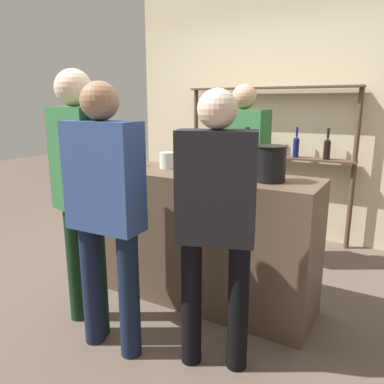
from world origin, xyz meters
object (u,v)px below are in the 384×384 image
(counter_bottle_0, at_px, (96,150))
(customer_center, at_px, (105,202))
(counter_bottle_4, at_px, (230,158))
(customer_left, at_px, (80,183))
(server_behind_counter, at_px, (242,162))
(counter_bottle_1, at_px, (246,160))
(customer_right, at_px, (216,213))
(counter_bottle_2, at_px, (114,151))
(counter_bottle_3, at_px, (244,158))
(ice_bucket, at_px, (271,164))
(wine_glass, at_px, (136,152))
(cork_jar, at_px, (167,160))

(counter_bottle_0, distance_m, customer_center, 0.98)
(counter_bottle_4, height_order, customer_left, customer_left)
(server_behind_counter, bearing_deg, counter_bottle_0, -32.24)
(counter_bottle_1, distance_m, customer_right, 0.58)
(customer_center, bearing_deg, counter_bottle_2, 35.50)
(counter_bottle_2, height_order, counter_bottle_3, counter_bottle_2)
(customer_right, bearing_deg, customer_center, 86.96)
(customer_left, bearing_deg, counter_bottle_0, 49.85)
(counter_bottle_1, height_order, counter_bottle_2, counter_bottle_1)
(counter_bottle_4, height_order, server_behind_counter, server_behind_counter)
(ice_bucket, bearing_deg, counter_bottle_2, -178.01)
(counter_bottle_2, relative_size, wine_glass, 2.07)
(ice_bucket, xyz_separation_m, customer_center, (-0.71, -0.78, -0.17))
(counter_bottle_1, distance_m, customer_left, 1.07)
(counter_bottle_0, xyz_separation_m, customer_center, (0.70, -0.66, -0.19))
(server_behind_counter, height_order, customer_left, customer_left)
(counter_bottle_1, relative_size, cork_jar, 2.81)
(cork_jar, height_order, customer_center, customer_center)
(cork_jar, relative_size, customer_left, 0.07)
(counter_bottle_0, height_order, counter_bottle_4, counter_bottle_0)
(counter_bottle_3, height_order, cork_jar, counter_bottle_3)
(customer_left, bearing_deg, customer_center, -94.29)
(counter_bottle_4, distance_m, ice_bucket, 0.33)
(counter_bottle_2, distance_m, counter_bottle_4, 0.98)
(wine_glass, relative_size, server_behind_counter, 0.09)
(counter_bottle_3, distance_m, customer_right, 0.77)
(customer_left, bearing_deg, counter_bottle_1, -40.71)
(wine_glass, height_order, customer_right, customer_right)
(cork_jar, distance_m, customer_left, 0.79)
(customer_right, bearing_deg, wine_glass, 38.97)
(counter_bottle_1, distance_m, counter_bottle_3, 0.22)
(counter_bottle_2, xyz_separation_m, customer_right, (1.20, -0.56, -0.20))
(counter_bottle_3, xyz_separation_m, counter_bottle_4, (-0.08, -0.06, -0.00))
(counter_bottle_0, bearing_deg, customer_center, -43.35)
(counter_bottle_1, distance_m, customer_center, 0.93)
(customer_left, xyz_separation_m, customer_right, (0.92, 0.08, -0.08))
(ice_bucket, relative_size, customer_center, 0.15)
(cork_jar, xyz_separation_m, customer_right, (0.77, -0.70, -0.14))
(counter_bottle_2, distance_m, cork_jar, 0.45)
(server_behind_counter, distance_m, customer_right, 1.52)
(counter_bottle_1, relative_size, counter_bottle_4, 1.15)
(customer_center, bearing_deg, cork_jar, 7.55)
(counter_bottle_1, bearing_deg, counter_bottle_3, 115.53)
(counter_bottle_4, distance_m, server_behind_counter, 0.82)
(counter_bottle_2, bearing_deg, customer_center, -52.05)
(wine_glass, bearing_deg, customer_right, -31.76)
(ice_bucket, xyz_separation_m, server_behind_counter, (-0.55, 0.85, -0.14))
(cork_jar, distance_m, customer_center, 0.90)
(counter_bottle_1, xyz_separation_m, counter_bottle_2, (-1.15, 0.03, -0.02))
(wine_glass, distance_m, customer_center, 0.95)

